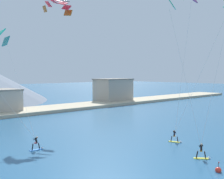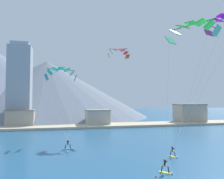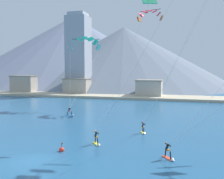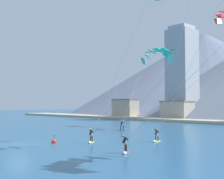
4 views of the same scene
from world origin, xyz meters
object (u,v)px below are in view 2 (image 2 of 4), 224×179
(parafoil_kite_near_lead, at_px, (222,22))
(kitesurfer_near_trail, at_px, (167,169))
(parafoil_kite_distant_high_outer, at_px, (119,52))
(parafoil_kite_near_trail, at_px, (192,29))
(kitesurfer_mid_center, at_px, (69,146))
(parafoil_kite_mid_center, at_px, (61,73))
(kitesurfer_near_lead, at_px, (174,154))

(parafoil_kite_near_lead, bearing_deg, kitesurfer_near_trail, -154.85)
(parafoil_kite_distant_high_outer, bearing_deg, parafoil_kite_near_trail, -80.41)
(kitesurfer_near_trail, height_order, kitesurfer_mid_center, kitesurfer_near_trail)
(parafoil_kite_near_trail, distance_m, parafoil_kite_mid_center, 28.31)
(kitesurfer_near_lead, distance_m, parafoil_kite_mid_center, 28.84)
(parafoil_kite_near_lead, relative_size, parafoil_kite_mid_center, 1.45)
(kitesurfer_near_trail, relative_size, parafoil_kite_near_lead, 0.08)
(parafoil_kite_near_trail, height_order, parafoil_kite_mid_center, parafoil_kite_near_trail)
(kitesurfer_near_lead, bearing_deg, parafoil_kite_distant_high_outer, 95.01)
(kitesurfer_near_lead, height_order, parafoil_kite_near_trail, parafoil_kite_near_trail)
(parafoil_kite_distant_high_outer, bearing_deg, kitesurfer_near_trail, -94.69)
(kitesurfer_near_trail, distance_m, parafoil_kite_distant_high_outer, 35.03)
(kitesurfer_near_trail, height_order, parafoil_kite_near_trail, parafoil_kite_near_trail)
(parafoil_kite_near_lead, distance_m, parafoil_kite_mid_center, 32.27)
(kitesurfer_near_lead, xyz_separation_m, kitesurfer_mid_center, (-14.46, 8.87, 0.06))
(parafoil_kite_near_lead, bearing_deg, kitesurfer_near_lead, -179.79)
(parafoil_kite_near_lead, bearing_deg, parafoil_kite_near_trail, -165.40)
(kitesurfer_near_lead, xyz_separation_m, parafoil_kite_distant_high_outer, (-1.99, 22.71, 19.71))
(kitesurfer_near_lead, bearing_deg, kitesurfer_mid_center, 148.49)
(parafoil_kite_near_trail, height_order, parafoil_kite_distant_high_outer, parafoil_kite_distant_high_outer)
(kitesurfer_mid_center, relative_size, parafoil_kite_near_lead, 0.09)
(kitesurfer_mid_center, relative_size, parafoil_kite_distant_high_outer, 0.31)
(kitesurfer_mid_center, bearing_deg, kitesurfer_near_trail, -56.14)
(parafoil_kite_near_trail, bearing_deg, parafoil_kite_distant_high_outer, 99.59)
(parafoil_kite_near_lead, height_order, parafoil_kite_distant_high_outer, parafoil_kite_near_lead)
(kitesurfer_near_trail, height_order, parafoil_kite_mid_center, parafoil_kite_mid_center)
(parafoil_kite_near_lead, bearing_deg, parafoil_kite_mid_center, 141.38)
(kitesurfer_near_lead, relative_size, kitesurfer_near_trail, 1.04)
(parafoil_kite_near_lead, relative_size, parafoil_kite_near_trail, 1.14)
(kitesurfer_near_trail, xyz_separation_m, kitesurfer_mid_center, (-10.10, 15.05, -0.00))
(kitesurfer_mid_center, height_order, parafoil_kite_near_trail, parafoil_kite_near_trail)
(kitesurfer_near_lead, distance_m, kitesurfer_near_trail, 7.57)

